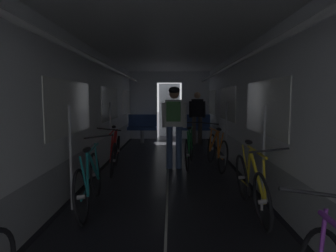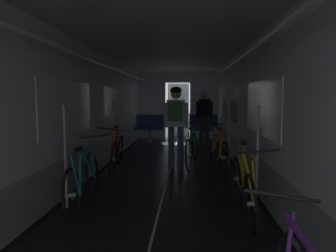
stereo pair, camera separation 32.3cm
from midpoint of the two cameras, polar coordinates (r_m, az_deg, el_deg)
train_car_shell at (r=5.30m, az=1.59°, el=7.68°), size 3.14×12.34×2.57m
bench_seat_far_left at (r=9.88m, az=-2.62°, el=0.07°), size 0.98×0.51×0.95m
bench_seat_far_right at (r=9.84m, az=7.85°, el=0.00°), size 0.98×0.51×0.95m
bicycle_yellow at (r=3.97m, az=16.83°, el=-11.02°), size 0.44×1.69×0.95m
bicycle_red at (r=6.12m, az=-8.42°, el=-5.05°), size 0.44×1.69×0.95m
bicycle_orange at (r=6.33m, az=11.26°, el=-4.74°), size 0.44×1.69×0.95m
bicycle_teal at (r=4.18m, az=-13.94°, el=-10.10°), size 0.44×1.69×0.95m
person_cyclist_aisle at (r=6.12m, az=3.02°, el=1.51°), size 0.55×0.41×1.73m
bicycle_green_in_aisle at (r=6.47m, az=6.06°, el=-4.44°), size 0.48×1.68×0.94m
person_standing_near_bench at (r=9.43m, az=8.06°, el=2.25°), size 0.53×0.23×1.69m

